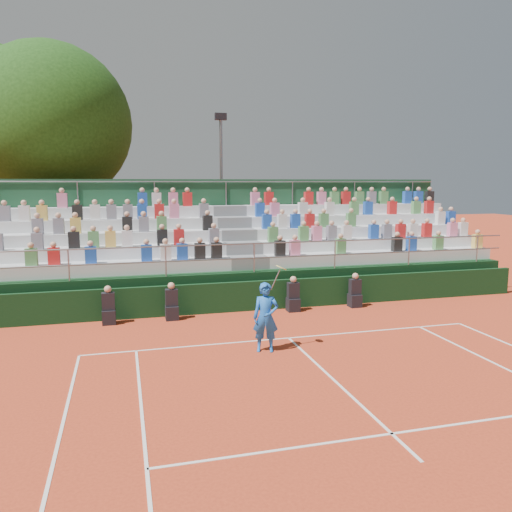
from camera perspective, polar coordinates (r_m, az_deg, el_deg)
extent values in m
plane|color=#C74121|center=(14.00, 3.76, -9.36)|extent=(90.00, 90.00, 0.00)
cube|color=white|center=(14.00, 3.76, -9.34)|extent=(11.00, 0.06, 0.01)
cube|color=white|center=(11.20, 9.19, -14.08)|extent=(0.06, 6.40, 0.01)
cube|color=white|center=(9.36, 15.26, -19.01)|extent=(8.22, 0.06, 0.01)
cube|color=black|center=(16.82, 0.27, -4.53)|extent=(20.00, 0.15, 1.00)
cube|color=black|center=(15.90, -16.45, -6.69)|extent=(0.40, 0.40, 0.44)
cube|color=black|center=(15.78, -16.53, -5.01)|extent=(0.38, 0.25, 0.55)
sphere|color=tan|center=(15.70, -16.58, -3.66)|extent=(0.22, 0.22, 0.22)
cube|color=black|center=(15.95, -9.59, -6.41)|extent=(0.40, 0.40, 0.44)
cube|color=black|center=(15.83, -9.63, -4.73)|extent=(0.38, 0.25, 0.55)
sphere|color=tan|center=(15.75, -9.66, -3.38)|extent=(0.22, 0.22, 0.22)
cube|color=black|center=(16.78, 4.26, -5.57)|extent=(0.40, 0.40, 0.44)
cube|color=black|center=(16.67, 4.27, -3.97)|extent=(0.38, 0.25, 0.55)
sphere|color=tan|center=(16.59, 4.29, -2.69)|extent=(0.22, 0.22, 0.22)
cube|color=black|center=(17.63, 11.21, -5.02)|extent=(0.40, 0.40, 0.44)
cube|color=black|center=(17.53, 11.25, -3.49)|extent=(0.38, 0.25, 0.55)
sphere|color=tan|center=(17.46, 11.29, -2.27)|extent=(0.22, 0.22, 0.22)
cube|color=black|center=(19.74, -2.11, -2.29)|extent=(20.00, 5.20, 1.20)
cube|color=silver|center=(17.50, -18.18, -1.41)|extent=(9.30, 0.85, 0.42)
cube|color=silver|center=(19.97, 14.13, -0.07)|extent=(9.30, 0.85, 0.42)
cube|color=slate|center=(18.00, -0.93, -0.72)|extent=(1.40, 0.85, 0.42)
cube|color=silver|center=(18.28, -18.10, 0.33)|extent=(9.30, 0.85, 0.42)
cube|color=silver|center=(20.65, 13.03, 1.42)|extent=(9.30, 0.85, 0.42)
cube|color=slate|center=(18.76, -1.56, 0.95)|extent=(1.40, 0.85, 0.42)
cube|color=silver|center=(19.07, -18.03, 1.93)|extent=(9.30, 0.85, 0.42)
cube|color=silver|center=(21.36, 12.00, 2.81)|extent=(9.30, 0.85, 0.42)
cube|color=slate|center=(19.53, -2.15, 2.48)|extent=(1.40, 0.85, 0.42)
cube|color=silver|center=(19.88, -17.96, 3.40)|extent=(9.30, 0.85, 0.42)
cube|color=silver|center=(22.08, 11.03, 4.11)|extent=(9.30, 0.85, 0.42)
cube|color=slate|center=(20.32, -2.69, 3.90)|extent=(1.40, 0.85, 0.42)
cube|color=silver|center=(20.70, -17.90, 4.75)|extent=(9.30, 0.85, 0.42)
cube|color=silver|center=(22.82, 10.13, 5.33)|extent=(9.30, 0.85, 0.42)
cube|color=slate|center=(21.12, -3.19, 5.21)|extent=(1.40, 0.85, 0.42)
cube|color=#1B482B|center=(21.70, -3.46, 2.93)|extent=(20.00, 0.12, 4.40)
cylinder|color=gray|center=(17.05, -0.22, 1.45)|extent=(20.00, 0.05, 0.05)
cylinder|color=gray|center=(21.50, -3.46, 8.49)|extent=(20.00, 0.05, 0.05)
cube|color=#4C8C4C|center=(17.49, -24.28, -0.12)|extent=(0.36, 0.24, 0.56)
cube|color=red|center=(17.39, -22.09, -0.03)|extent=(0.36, 0.24, 0.56)
cube|color=#1E4CB2|center=(17.28, -18.36, 0.11)|extent=(0.36, 0.24, 0.56)
cube|color=#1E4CB2|center=(17.27, -12.40, 0.34)|extent=(0.36, 0.24, 0.56)
cube|color=silver|center=(17.31, -10.29, 0.42)|extent=(0.36, 0.24, 0.56)
cube|color=#1E4CB2|center=(17.36, -8.42, 0.49)|extent=(0.36, 0.24, 0.56)
cube|color=black|center=(17.44, -6.43, 0.56)|extent=(0.36, 0.24, 0.56)
cube|color=black|center=(17.54, -4.53, 0.63)|extent=(0.36, 0.24, 0.56)
cube|color=slate|center=(18.26, -23.70, 1.58)|extent=(0.36, 0.24, 0.56)
cube|color=black|center=(18.12, -20.08, 1.73)|extent=(0.36, 0.24, 0.56)
cube|color=#4C8C4C|center=(18.07, -18.07, 1.81)|extent=(0.36, 0.24, 0.56)
cube|color=gold|center=(18.05, -16.29, 1.88)|extent=(0.36, 0.24, 0.56)
cube|color=silver|center=(18.04, -14.51, 1.95)|extent=(0.36, 0.24, 0.56)
cube|color=black|center=(18.09, -10.67, 2.09)|extent=(0.36, 0.24, 0.56)
cube|color=red|center=(18.15, -8.80, 2.15)|extent=(0.36, 0.24, 0.56)
cube|color=slate|center=(18.33, -4.83, 2.29)|extent=(0.36, 0.24, 0.56)
cube|color=slate|center=(19.07, -23.67, 3.11)|extent=(0.36, 0.24, 0.56)
cube|color=slate|center=(18.98, -21.61, 3.21)|extent=(0.36, 0.24, 0.56)
cube|color=gold|center=(18.92, -19.92, 3.28)|extent=(0.36, 0.24, 0.56)
cube|color=black|center=(18.85, -14.50, 3.50)|extent=(0.36, 0.24, 0.56)
cube|color=slate|center=(18.86, -12.70, 3.57)|extent=(0.36, 0.24, 0.56)
cube|color=#4C8C4C|center=(18.90, -10.73, 3.63)|extent=(0.36, 0.24, 0.56)
cube|color=black|center=(19.11, -5.55, 3.79)|extent=(0.36, 0.24, 0.56)
cube|color=slate|center=(20.09, -26.78, 4.36)|extent=(0.36, 0.24, 0.56)
cube|color=silver|center=(19.96, -24.95, 4.45)|extent=(0.36, 0.24, 0.56)
cube|color=gold|center=(19.87, -23.24, 4.54)|extent=(0.36, 0.24, 0.56)
cube|color=black|center=(19.73, -19.74, 4.71)|extent=(0.36, 0.24, 0.56)
cube|color=silver|center=(19.69, -17.91, 4.79)|extent=(0.36, 0.24, 0.56)
cube|color=slate|center=(19.67, -16.18, 4.86)|extent=(0.36, 0.24, 0.56)
cube|color=slate|center=(19.67, -14.43, 4.92)|extent=(0.36, 0.24, 0.56)
cube|color=#1E4CB2|center=(19.68, -12.90, 4.98)|extent=(0.36, 0.24, 0.56)
cube|color=red|center=(19.72, -11.00, 5.04)|extent=(0.36, 0.24, 0.56)
cube|color=pink|center=(19.77, -9.32, 5.09)|extent=(0.36, 0.24, 0.56)
cube|color=slate|center=(19.91, -5.98, 5.18)|extent=(0.36, 0.24, 0.56)
cube|color=pink|center=(20.62, -21.27, 5.94)|extent=(0.36, 0.24, 0.56)
cube|color=#1E4CB2|center=(20.51, -12.85, 6.29)|extent=(0.36, 0.24, 0.56)
cube|color=silver|center=(20.54, -11.29, 6.34)|extent=(0.36, 0.24, 0.56)
cube|color=pink|center=(20.60, -9.44, 6.39)|extent=(0.36, 0.24, 0.56)
cube|color=red|center=(20.66, -7.84, 6.43)|extent=(0.36, 0.24, 0.56)
cube|color=black|center=(18.10, 2.75, 0.89)|extent=(0.36, 0.24, 0.56)
cube|color=pink|center=(18.28, 4.46, 0.95)|extent=(0.36, 0.24, 0.56)
cube|color=#4C8C4C|center=(18.96, 9.63, 1.12)|extent=(0.36, 0.24, 0.56)
cube|color=black|center=(20.06, 15.80, 1.32)|extent=(0.36, 0.24, 0.56)
cube|color=#1E4CB2|center=(20.39, 17.33, 1.36)|extent=(0.36, 0.24, 0.56)
cube|color=#4C8C4C|center=(21.05, 20.09, 1.45)|extent=(0.36, 0.24, 0.56)
cube|color=gold|center=(22.15, 23.96, 1.55)|extent=(0.36, 0.24, 0.56)
cube|color=#4C8C4C|center=(18.85, 1.95, 2.48)|extent=(0.36, 0.24, 0.56)
cube|color=#4C8C4C|center=(19.25, 5.45, 2.57)|extent=(0.36, 0.24, 0.56)
cube|color=pink|center=(19.44, 6.95, 2.61)|extent=(0.36, 0.24, 0.56)
cube|color=slate|center=(19.68, 8.62, 2.64)|extent=(0.36, 0.24, 0.56)
cube|color=silver|center=(19.94, 10.29, 2.68)|extent=(0.36, 0.24, 0.56)
cube|color=#1E4CB2|center=(20.47, 13.29, 2.73)|extent=(0.36, 0.24, 0.56)
cube|color=slate|center=(20.76, 14.71, 2.76)|extent=(0.36, 0.24, 0.56)
cube|color=red|center=(21.07, 16.18, 2.78)|extent=(0.36, 0.24, 0.56)
cube|color=silver|center=(21.36, 17.46, 2.80)|extent=(0.36, 0.24, 0.56)
cube|color=red|center=(21.72, 18.93, 2.82)|extent=(0.36, 0.24, 0.56)
cube|color=pink|center=(22.42, 21.51, 2.85)|extent=(0.36, 0.24, 0.56)
cube|color=silver|center=(22.73, 22.55, 2.86)|extent=(0.36, 0.24, 0.56)
cube|color=#1E4CB2|center=(19.63, 1.23, 3.95)|extent=(0.36, 0.24, 0.56)
cube|color=silver|center=(19.81, 3.01, 3.98)|extent=(0.36, 0.24, 0.56)
cube|color=#1E4CB2|center=(19.99, 4.51, 4.01)|extent=(0.36, 0.24, 0.56)
cube|color=red|center=(20.20, 6.14, 4.03)|extent=(0.36, 0.24, 0.56)
cube|color=#4C8C4C|center=(20.43, 7.73, 4.05)|extent=(0.36, 0.24, 0.56)
cube|color=#4C8C4C|center=(20.92, 10.80, 4.08)|extent=(0.36, 0.24, 0.56)
cube|color=silver|center=(23.07, 20.30, 4.10)|extent=(0.36, 0.24, 0.56)
cube|color=#1E4CB2|center=(23.37, 21.34, 4.10)|extent=(0.36, 0.24, 0.56)
cube|color=#1E4CB2|center=(20.40, 0.44, 5.31)|extent=(0.36, 0.24, 0.56)
cube|color=pink|center=(20.58, 2.15, 5.33)|extent=(0.36, 0.24, 0.56)
cube|color=silver|center=(20.97, 5.36, 5.35)|extent=(0.36, 0.24, 0.56)
cube|color=silver|center=(21.42, 8.39, 5.36)|extent=(0.36, 0.24, 0.56)
cube|color=#4C8C4C|center=(21.90, 11.14, 5.36)|extent=(0.36, 0.24, 0.56)
cube|color=#1E4CB2|center=(22.19, 12.67, 5.35)|extent=(0.36, 0.24, 0.56)
cube|color=red|center=(22.76, 15.28, 5.33)|extent=(0.36, 0.24, 0.56)
cube|color=#4C8C4C|center=(23.38, 17.81, 5.30)|extent=(0.36, 0.24, 0.56)
cube|color=red|center=(23.74, 19.16, 5.28)|extent=(0.36, 0.24, 0.56)
cube|color=pink|center=(21.21, -0.11, 6.56)|extent=(0.36, 0.24, 0.56)
cube|color=red|center=(21.38, 1.47, 6.57)|extent=(0.36, 0.24, 0.56)
cube|color=red|center=(21.95, 6.02, 6.58)|extent=(0.36, 0.24, 0.56)
cube|color=pink|center=(22.18, 7.48, 6.57)|extent=(0.36, 0.24, 0.56)
cube|color=#4C8C4C|center=(22.42, 8.95, 6.56)|extent=(0.36, 0.24, 0.56)
cube|color=red|center=(22.65, 10.22, 6.55)|extent=(0.36, 0.24, 0.56)
cube|color=#4C8C4C|center=(22.93, 11.72, 6.53)|extent=(0.36, 0.24, 0.56)
cube|color=slate|center=(23.21, 13.06, 6.51)|extent=(0.36, 0.24, 0.56)
cube|color=#4C8C4C|center=(23.50, 14.36, 6.48)|extent=(0.36, 0.24, 0.56)
cube|color=#1E4CB2|center=(24.11, 16.89, 6.43)|extent=(0.36, 0.24, 0.56)
cube|color=#1E4CB2|center=(24.42, 18.05, 6.40)|extent=(0.36, 0.24, 0.56)
cube|color=black|center=(24.75, 19.19, 6.36)|extent=(0.36, 0.24, 0.56)
imported|color=blue|center=(12.70, 1.12, -7.02)|extent=(0.74, 0.59, 1.78)
cylinder|color=gray|center=(12.55, 2.23, -2.70)|extent=(0.26, 0.03, 0.51)
cylinder|color=#E5D866|center=(12.54, 2.89, -1.32)|extent=(0.26, 0.28, 0.14)
cylinder|color=#352213|center=(25.23, -21.79, 2.68)|extent=(0.50, 0.50, 4.02)
sphere|color=#183C10|center=(25.27, -22.42, 13.80)|extent=(7.23, 7.23, 7.23)
cylinder|color=gray|center=(26.35, -3.98, 7.19)|extent=(0.16, 0.16, 7.43)
cube|color=black|center=(26.55, -4.06, 15.61)|extent=(0.60, 0.25, 0.35)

